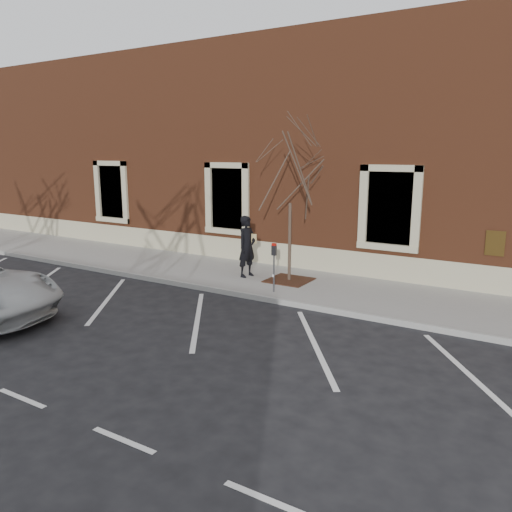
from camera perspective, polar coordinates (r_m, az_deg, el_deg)
The scene contains 9 objects.
ground at distance 14.32m, azimuth -1.26°, elevation -4.73°, with size 120.00×120.00×0.00m, color #28282B.
sidewalk_near at distance 15.75m, azimuth 2.19°, elevation -2.91°, with size 40.00×3.50×0.15m, color gray.
curb_near at distance 14.26m, azimuth -1.37°, elevation -4.49°, with size 40.00×0.12×0.15m, color #9E9E99.
parking_stripes at distance 12.62m, azimuth -6.70°, elevation -7.13°, with size 28.00×4.40×0.01m, color silver, non-canonical shape.
building_civic at distance 20.67m, azimuth 10.60°, elevation 11.41°, with size 40.00×8.62×8.00m.
man at distance 15.86m, azimuth -1.03°, elevation 1.10°, with size 0.71×0.47×1.96m, color black.
parking_meter at distance 14.09m, azimuth 2.07°, elevation -0.27°, with size 0.13×0.10×1.41m.
tree_grate at distance 15.57m, azimuth 3.80°, elevation -2.76°, with size 1.27×1.27×0.03m, color #401B14.
sapling at distance 15.09m, azimuth 3.96°, elevation 8.54°, with size 2.63×2.63×4.39m.
Camera 1 is at (7.43, -11.54, 4.10)m, focal length 35.00 mm.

